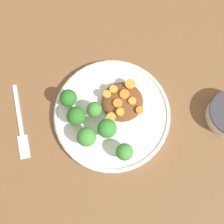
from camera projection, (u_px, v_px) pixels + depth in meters
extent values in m
plane|color=brown|center=(112.00, 116.00, 0.77)|extent=(4.00, 4.00, 0.00)
cylinder|color=silver|center=(112.00, 115.00, 0.76)|extent=(0.28, 0.28, 0.02)
torus|color=silver|center=(112.00, 114.00, 0.75)|extent=(0.28, 0.28, 0.01)
ellipsoid|color=brown|center=(122.00, 102.00, 0.75)|extent=(0.10, 0.10, 0.03)
cylinder|color=#759E51|center=(87.00, 139.00, 0.72)|extent=(0.02, 0.02, 0.02)
sphere|color=#3D8433|center=(87.00, 137.00, 0.70)|extent=(0.04, 0.04, 0.04)
cylinder|color=#759E51|center=(77.00, 119.00, 0.74)|extent=(0.01, 0.01, 0.02)
sphere|color=#286B23|center=(76.00, 116.00, 0.72)|extent=(0.04, 0.04, 0.04)
cylinder|color=#759E51|center=(107.00, 131.00, 0.73)|extent=(0.02, 0.02, 0.02)
sphere|color=#337A2D|center=(107.00, 128.00, 0.71)|extent=(0.04, 0.04, 0.04)
cylinder|color=#7FA85B|center=(124.00, 153.00, 0.72)|extent=(0.02, 0.02, 0.02)
sphere|color=#3D8433|center=(124.00, 152.00, 0.70)|extent=(0.04, 0.04, 0.04)
cylinder|color=#759E51|center=(95.00, 112.00, 0.74)|extent=(0.02, 0.02, 0.02)
sphere|color=#3D8433|center=(94.00, 109.00, 0.73)|extent=(0.04, 0.04, 0.04)
cylinder|color=#7FA85B|center=(70.00, 101.00, 0.75)|extent=(0.01, 0.01, 0.02)
sphere|color=#286B23|center=(68.00, 98.00, 0.73)|extent=(0.04, 0.04, 0.04)
cylinder|color=orange|center=(111.00, 117.00, 0.72)|extent=(0.02, 0.02, 0.00)
cylinder|color=orange|center=(114.00, 89.00, 0.74)|extent=(0.02, 0.02, 0.01)
cylinder|color=orange|center=(118.00, 103.00, 0.73)|extent=(0.02, 0.02, 0.00)
cylinder|color=orange|center=(130.00, 84.00, 0.74)|extent=(0.03, 0.03, 0.00)
cylinder|color=orange|center=(132.00, 101.00, 0.73)|extent=(0.02, 0.02, 0.01)
cylinder|color=orange|center=(106.00, 95.00, 0.74)|extent=(0.02, 0.02, 0.01)
cylinder|color=orange|center=(140.00, 110.00, 0.73)|extent=(0.02, 0.02, 0.00)
cylinder|color=orange|center=(124.00, 94.00, 0.74)|extent=(0.02, 0.02, 0.00)
cylinder|color=orange|center=(120.00, 112.00, 0.72)|extent=(0.02, 0.02, 0.01)
cube|color=silver|center=(18.00, 110.00, 0.77)|extent=(0.13, 0.02, 0.01)
cube|color=silver|center=(24.00, 147.00, 0.75)|extent=(0.06, 0.03, 0.01)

